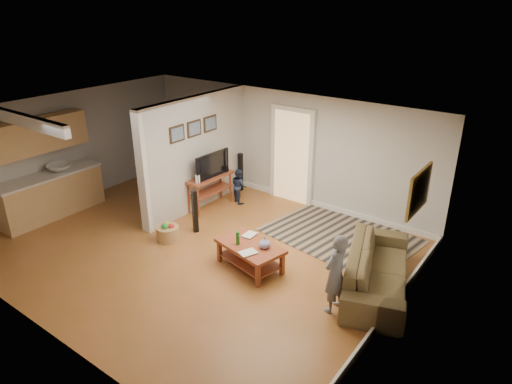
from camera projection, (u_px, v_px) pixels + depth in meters
ground at (195, 247)px, 8.70m from camera, size 7.50×7.50×0.00m
room_shell at (166, 158)px, 9.02m from camera, size 7.54×6.02×2.52m
area_rug at (340, 235)px, 9.09m from camera, size 3.06×2.43×0.01m
sofa at (375, 287)px, 7.50m from camera, size 1.63×2.53×0.69m
coffee_table at (251, 250)px, 7.89m from camera, size 1.30×0.93×0.70m
tv_console at (210, 179)px, 10.06m from camera, size 0.50×1.22×1.03m
speaker_left at (195, 212)px, 9.08m from camera, size 0.11×0.11×0.90m
speaker_right at (241, 172)px, 11.05m from camera, size 0.10×0.10×0.95m
toy_basket at (168, 233)px, 8.88m from camera, size 0.44×0.44×0.39m
child at (332, 309)px, 6.97m from camera, size 0.36×0.50×1.27m
toddler at (239, 202)px, 10.60m from camera, size 0.48×0.44×0.81m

